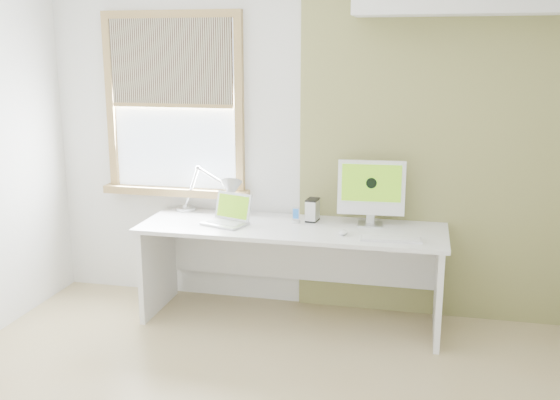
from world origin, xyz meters
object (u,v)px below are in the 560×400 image
(external_drive, at_px, (313,210))
(laptop, at_px, (228,216))
(desk, at_px, (293,249))
(imac, at_px, (371,189))
(desk_lamp, at_px, (222,192))

(external_drive, bearing_deg, laptop, -161.04)
(desk, relative_size, imac, 4.55)
(imac, bearing_deg, desk_lamp, -178.94)
(imac, bearing_deg, desk, -168.52)
(desk_lamp, xyz_separation_m, imac, (1.12, 0.02, 0.07))
(desk_lamp, bearing_deg, imac, 1.06)
(desk_lamp, relative_size, imac, 1.28)
(desk_lamp, xyz_separation_m, laptop, (0.10, -0.17, -0.14))
(desk, relative_size, desk_lamp, 3.55)
(desk, height_order, laptop, laptop)
(laptop, bearing_deg, imac, 10.90)
(laptop, xyz_separation_m, external_drive, (0.59, 0.20, 0.03))
(desk, xyz_separation_m, laptop, (-0.47, -0.08, 0.25))
(desk_lamp, height_order, laptop, desk_lamp)
(external_drive, distance_m, imac, 0.46)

